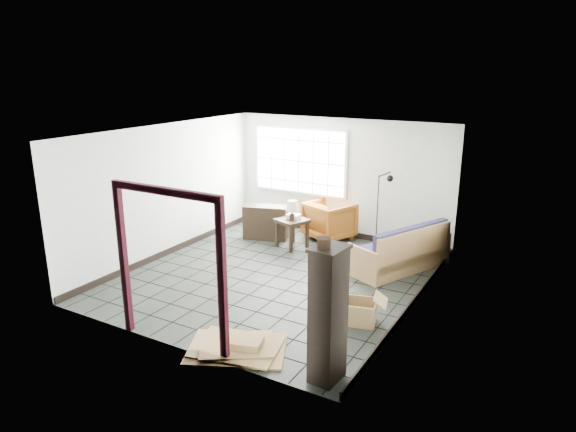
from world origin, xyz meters
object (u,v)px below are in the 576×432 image
Objects in this scene: tall_shelf at (328,314)px; armchair at (330,219)px; futon_sofa at (402,253)px; side_table at (292,224)px.

armchair is at bearing 119.66° from tall_shelf.
futon_sofa is 2.38m from side_table.
side_table is 4.74m from tall_shelf.
futon_sofa reaches higher than side_table.
armchair is (-1.94, 0.95, 0.14)m from futon_sofa.
side_table is at bearing 129.12° from tall_shelf.
futon_sofa is 2.32× the size of armchair.
armchair reaches higher than futon_sofa.
tall_shelf is at bearing -61.19° from futon_sofa.
side_table is at bearing 86.02° from armchair.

